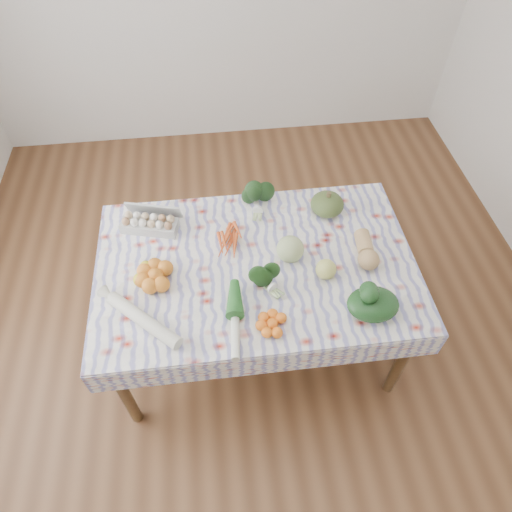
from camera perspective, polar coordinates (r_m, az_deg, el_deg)
ground at (r=3.00m, az=-0.00°, el=-10.04°), size 4.50×4.50×0.00m
dining_table at (r=2.43m, az=-0.00°, el=-2.13°), size 1.60×1.00×0.75m
tablecloth at (r=2.37m, az=-0.00°, el=-0.99°), size 1.66×1.06×0.01m
egg_carton at (r=2.56m, az=-13.20°, el=3.89°), size 0.33×0.20×0.08m
carrot_bunch at (r=2.45m, az=-3.37°, el=2.04°), size 0.19×0.18×0.03m
kale_bunch at (r=2.59m, az=0.29°, el=7.00°), size 0.18×0.17×0.14m
kabocha_squash at (r=2.61m, az=8.88°, el=6.42°), size 0.24×0.24×0.12m
cabbage at (r=2.34m, az=4.29°, el=0.86°), size 0.19×0.19×0.14m
butternut_squash at (r=2.43m, az=13.63°, el=0.83°), size 0.13×0.25×0.11m
orange_cluster at (r=2.32m, az=-12.47°, el=-2.40°), size 0.30×0.30×0.09m
broccoli at (r=2.24m, az=1.34°, el=-3.00°), size 0.19×0.19×0.10m
mandarin_cluster at (r=2.13m, az=2.05°, el=-8.39°), size 0.23×0.23×0.05m
grapefruit at (r=2.30m, az=8.74°, el=-1.64°), size 0.13×0.13×0.10m
spinach_bag at (r=2.22m, az=14.41°, el=-5.85°), size 0.26×0.21×0.11m
daikon at (r=2.19m, az=-13.86°, el=-7.77°), size 0.38×0.36×0.06m
leek at (r=2.15m, az=-2.63°, el=-8.05°), size 0.08×0.40×0.04m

